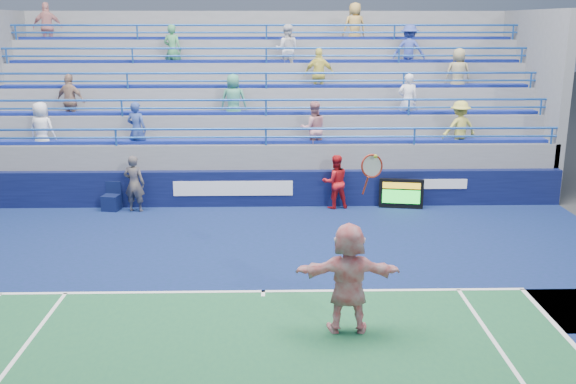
{
  "coord_description": "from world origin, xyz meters",
  "views": [
    {
      "loc": [
        0.24,
        -12.4,
        5.47
      ],
      "look_at": [
        0.57,
        2.5,
        1.5
      ],
      "focal_mm": 40.0,
      "sensor_mm": 36.0,
      "label": 1
    }
  ],
  "objects_px": {
    "judge_chair": "(112,202)",
    "tennis_player": "(349,278)",
    "serve_speed_board": "(401,194)",
    "line_judge": "(134,184)",
    "ball_girl": "(335,182)"
  },
  "relations": [
    {
      "from": "ball_girl",
      "to": "serve_speed_board",
      "type": "bearing_deg",
      "value": 165.95
    },
    {
      "from": "judge_chair",
      "to": "line_judge",
      "type": "relative_size",
      "value": 0.5
    },
    {
      "from": "serve_speed_board",
      "to": "tennis_player",
      "type": "relative_size",
      "value": 0.4
    },
    {
      "from": "tennis_player",
      "to": "line_judge",
      "type": "relative_size",
      "value": 1.93
    },
    {
      "from": "tennis_player",
      "to": "ball_girl",
      "type": "relative_size",
      "value": 2.01
    },
    {
      "from": "serve_speed_board",
      "to": "tennis_player",
      "type": "xyz_separation_m",
      "value": [
        -2.5,
        -7.86,
        0.57
      ]
    },
    {
      "from": "judge_chair",
      "to": "line_judge",
      "type": "bearing_deg",
      "value": -11.04
    },
    {
      "from": "serve_speed_board",
      "to": "line_judge",
      "type": "distance_m",
      "value": 7.95
    },
    {
      "from": "tennis_player",
      "to": "ball_girl",
      "type": "distance_m",
      "value": 7.96
    },
    {
      "from": "serve_speed_board",
      "to": "line_judge",
      "type": "height_order",
      "value": "line_judge"
    },
    {
      "from": "judge_chair",
      "to": "tennis_player",
      "type": "relative_size",
      "value": 0.26
    },
    {
      "from": "tennis_player",
      "to": "line_judge",
      "type": "bearing_deg",
      "value": 125.18
    },
    {
      "from": "judge_chair",
      "to": "line_judge",
      "type": "height_order",
      "value": "line_judge"
    },
    {
      "from": "judge_chair",
      "to": "ball_girl",
      "type": "height_order",
      "value": "ball_girl"
    },
    {
      "from": "line_judge",
      "to": "judge_chair",
      "type": "bearing_deg",
      "value": -0.52
    }
  ]
}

